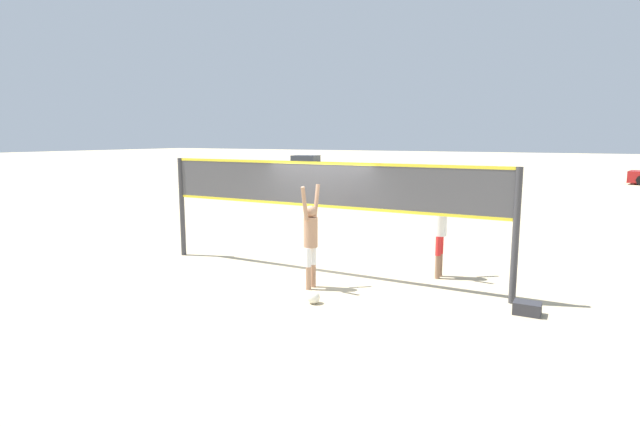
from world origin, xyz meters
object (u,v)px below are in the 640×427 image
object	(u,v)px
volleyball_net	(320,195)
player_blocker	(440,223)
player_spiker	(311,235)
parked_car_mid	(308,165)
volleyball	(314,297)
gear_bag	(527,308)

from	to	relation	value
volleyball_net	player_blocker	size ratio (longest dim) A/B	3.58
volleyball_net	player_spiker	xyz separation A→B (m)	(0.31, -0.96, -0.69)
parked_car_mid	player_spiker	bearing A→B (deg)	-68.16
player_spiker	parked_car_mid	xyz separation A→B (m)	(-16.92, 29.57, -0.44)
parked_car_mid	volleyball	bearing A→B (deg)	-68.09
player_blocker	volleyball	bearing A→B (deg)	-29.07
volleyball_net	gear_bag	bearing A→B (deg)	-6.79
volleyball	gear_bag	size ratio (longest dim) A/B	0.52
volleyball	gear_bag	bearing A→B (deg)	19.49
volleyball	parked_car_mid	xyz separation A→B (m)	(-17.43, 30.38, 0.55)
volleyball_net	player_blocker	xyz separation A→B (m)	(2.39, 1.05, -0.58)
player_spiker	parked_car_mid	size ratio (longest dim) A/B	0.42
volleyball	gear_bag	xyz separation A→B (m)	(3.54, 1.25, -0.01)
player_blocker	player_spiker	bearing A→B (deg)	-45.97
volleyball_net	parked_car_mid	distance (m)	33.10
volleyball	parked_car_mid	world-z (taller)	parked_car_mid
volleyball_net	player_blocker	world-z (taller)	volleyball_net
volleyball_net	parked_car_mid	size ratio (longest dim) A/B	1.64
player_spiker	gear_bag	world-z (taller)	player_spiker
volleyball	gear_bag	world-z (taller)	volleyball
player_spiker	volleyball	distance (m)	1.38
player_spiker	player_blocker	xyz separation A→B (m)	(2.08, 2.01, 0.11)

